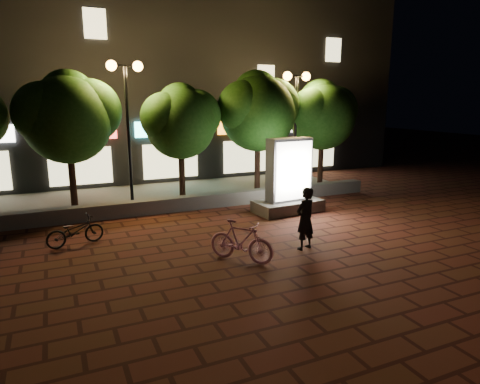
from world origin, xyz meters
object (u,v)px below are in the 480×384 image
tree_far_right (323,113)px  street_lamp_right (296,100)px  scooter_pink (241,241)px  rider (305,219)px  scooter_parked (75,231)px  tree_mid (181,119)px  tree_right (258,109)px  ad_kiosk (289,182)px  tree_left (69,114)px  street_lamp_left (126,97)px

tree_far_right → street_lamp_right: size_ratio=0.96×
scooter_pink → rider: rider is taller
street_lamp_right → rider: street_lamp_right is taller
scooter_parked → scooter_pink: bearing=-142.1°
scooter_pink → tree_mid: bearing=46.3°
tree_right → ad_kiosk: (-0.37, -3.19, -2.50)m
tree_far_right → rider: 8.83m
tree_mid → scooter_parked: size_ratio=2.91×
scooter_parked → tree_far_right: bearing=-83.7°
tree_left → tree_right: 7.30m
street_lamp_right → scooter_pink: (-5.50, -6.56, -3.38)m
tree_mid → ad_kiosk: (2.94, -3.19, -2.15)m
tree_mid → tree_right: bearing=0.0°
ad_kiosk → scooter_parked: 7.24m
street_lamp_left → scooter_parked: (-2.18, -3.64, -3.62)m
tree_mid → tree_far_right: tree_far_right is taller
scooter_pink → street_lamp_right: bearing=10.9°
scooter_parked → tree_left: bearing=-17.2°
rider → street_lamp_right: bearing=-135.1°
tree_far_right → rider: size_ratio=2.81×
tree_mid → street_lamp_left: 2.22m
ad_kiosk → street_lamp_left: bearing=149.6°
tree_mid → street_lamp_right: 5.00m
tree_left → tree_far_right: bearing=-0.0°
tree_far_right → scooter_parked: bearing=-160.0°
tree_mid → street_lamp_left: street_lamp_left is taller
street_lamp_left → tree_far_right: bearing=1.8°
tree_far_right → scooter_pink: tree_far_right is taller
tree_far_right → scooter_parked: 11.80m
tree_mid → tree_right: (3.31, 0.00, 0.35)m
scooter_pink → tree_far_right: bearing=5.0°
tree_far_right → scooter_pink: bearing=-135.9°
scooter_pink → scooter_parked: bearing=102.5°
tree_far_right → scooter_parked: (-10.74, -3.90, -2.96)m
ad_kiosk → tree_right: bearing=83.4°
tree_mid → rider: size_ratio=2.65×
tree_right → street_lamp_right: 1.70m
ad_kiosk → rider: 3.88m
scooter_pink → scooter_parked: (-3.69, 2.92, -0.11)m
tree_right → tree_left: bearing=-180.0°
street_lamp_right → scooter_parked: 10.48m
street_lamp_right → scooter_pink: street_lamp_right is taller
tree_far_right → ad_kiosk: (-3.57, -3.19, -2.31)m
scooter_parked → tree_mid: bearing=-61.0°
tree_mid → scooter_pink: tree_mid is taller
tree_right → rider: 7.51m
tree_mid → scooter_parked: tree_mid is taller
tree_mid → tree_far_right: size_ratio=0.95×
tree_mid → ad_kiosk: tree_mid is taller
tree_mid → scooter_pink: 7.36m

